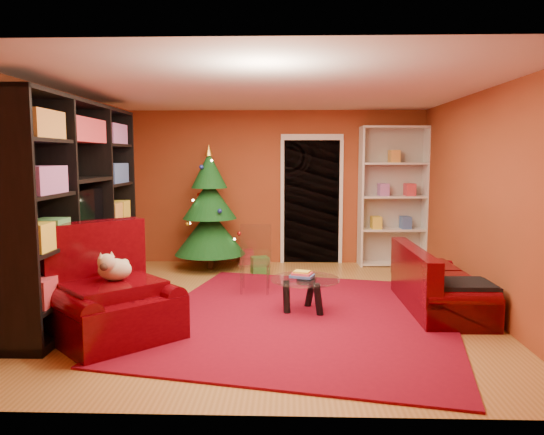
{
  "coord_description": "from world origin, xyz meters",
  "views": [
    {
      "loc": [
        0.22,
        -6.3,
        1.82
      ],
      "look_at": [
        0.0,
        0.4,
        1.05
      ],
      "focal_mm": 35.0,
      "sensor_mm": 36.0,
      "label": 1
    }
  ],
  "objects_px": {
    "sofa": "(441,279)",
    "rug": "(304,317)",
    "christmas_tree": "(210,209)",
    "gift_box_red": "(246,257)",
    "media_unit": "(78,207)",
    "armchair": "(113,293)",
    "white_bookshelf": "(393,197)",
    "acrylic_chair": "(255,263)",
    "dog": "(115,269)",
    "coffee_table": "(305,295)",
    "gift_box_green": "(260,265)"
  },
  "relations": [
    {
      "from": "rug",
      "to": "armchair",
      "type": "relative_size",
      "value": 3.27
    },
    {
      "from": "white_bookshelf",
      "to": "acrylic_chair",
      "type": "distance_m",
      "value": 3.01
    },
    {
      "from": "gift_box_green",
      "to": "acrylic_chair",
      "type": "bearing_deg",
      "value": -89.93
    },
    {
      "from": "media_unit",
      "to": "coffee_table",
      "type": "distance_m",
      "value": 2.87
    },
    {
      "from": "rug",
      "to": "dog",
      "type": "relative_size",
      "value": 9.74
    },
    {
      "from": "gift_box_green",
      "to": "armchair",
      "type": "distance_m",
      "value": 3.33
    },
    {
      "from": "coffee_table",
      "to": "acrylic_chair",
      "type": "height_order",
      "value": "acrylic_chair"
    },
    {
      "from": "gift_box_red",
      "to": "acrylic_chair",
      "type": "distance_m",
      "value": 1.99
    },
    {
      "from": "christmas_tree",
      "to": "acrylic_chair",
      "type": "relative_size",
      "value": 2.46
    },
    {
      "from": "christmas_tree",
      "to": "coffee_table",
      "type": "height_order",
      "value": "christmas_tree"
    },
    {
      "from": "christmas_tree",
      "to": "gift_box_green",
      "type": "distance_m",
      "value": 1.23
    },
    {
      "from": "acrylic_chair",
      "to": "coffee_table",
      "type": "bearing_deg",
      "value": -54.43
    },
    {
      "from": "gift_box_green",
      "to": "armchair",
      "type": "xyz_separation_m",
      "value": [
        -1.3,
        -3.05,
        0.34
      ]
    },
    {
      "from": "white_bookshelf",
      "to": "dog",
      "type": "height_order",
      "value": "white_bookshelf"
    },
    {
      "from": "christmas_tree",
      "to": "dog",
      "type": "relative_size",
      "value": 5.08
    },
    {
      "from": "media_unit",
      "to": "dog",
      "type": "bearing_deg",
      "value": -53.63
    },
    {
      "from": "rug",
      "to": "media_unit",
      "type": "xyz_separation_m",
      "value": [
        -2.66,
        0.28,
        1.22
      ]
    },
    {
      "from": "rug",
      "to": "gift_box_green",
      "type": "height_order",
      "value": "gift_box_green"
    },
    {
      "from": "white_bookshelf",
      "to": "coffee_table",
      "type": "height_order",
      "value": "white_bookshelf"
    },
    {
      "from": "rug",
      "to": "armchair",
      "type": "xyz_separation_m",
      "value": [
        -1.92,
        -0.77,
        0.46
      ]
    },
    {
      "from": "acrylic_chair",
      "to": "dog",
      "type": "bearing_deg",
      "value": -126.51
    },
    {
      "from": "sofa",
      "to": "media_unit",
      "type": "bearing_deg",
      "value": 90.31
    },
    {
      "from": "dog",
      "to": "media_unit",
      "type": "bearing_deg",
      "value": 83.1
    },
    {
      "from": "armchair",
      "to": "sofa",
      "type": "xyz_separation_m",
      "value": [
        3.55,
        1.13,
        -0.08
      ]
    },
    {
      "from": "rug",
      "to": "gift_box_green",
      "type": "bearing_deg",
      "value": 105.3
    },
    {
      "from": "armchair",
      "to": "gift_box_green",
      "type": "bearing_deg",
      "value": 22.75
    },
    {
      "from": "dog",
      "to": "sofa",
      "type": "xyz_separation_m",
      "value": [
        3.55,
        1.06,
        -0.31
      ]
    },
    {
      "from": "gift_box_green",
      "to": "armchair",
      "type": "height_order",
      "value": "armchair"
    },
    {
      "from": "gift_box_red",
      "to": "armchair",
      "type": "relative_size",
      "value": 0.2
    },
    {
      "from": "gift_box_green",
      "to": "gift_box_red",
      "type": "height_order",
      "value": "gift_box_green"
    },
    {
      "from": "rug",
      "to": "media_unit",
      "type": "distance_m",
      "value": 2.94
    },
    {
      "from": "rug",
      "to": "dog",
      "type": "height_order",
      "value": "dog"
    },
    {
      "from": "rug",
      "to": "christmas_tree",
      "type": "relative_size",
      "value": 1.92
    },
    {
      "from": "christmas_tree",
      "to": "armchair",
      "type": "height_order",
      "value": "christmas_tree"
    },
    {
      "from": "rug",
      "to": "sofa",
      "type": "xyz_separation_m",
      "value": [
        1.63,
        0.36,
        0.37
      ]
    },
    {
      "from": "dog",
      "to": "sofa",
      "type": "bearing_deg",
      "value": -27.61
    },
    {
      "from": "white_bookshelf",
      "to": "sofa",
      "type": "bearing_deg",
      "value": -91.38
    },
    {
      "from": "sofa",
      "to": "rug",
      "type": "bearing_deg",
      "value": 101.57
    },
    {
      "from": "christmas_tree",
      "to": "acrylic_chair",
      "type": "distance_m",
      "value": 1.82
    },
    {
      "from": "media_unit",
      "to": "coffee_table",
      "type": "xyz_separation_m",
      "value": [
        2.68,
        -0.09,
        -1.02
      ]
    },
    {
      "from": "gift_box_red",
      "to": "dog",
      "type": "height_order",
      "value": "dog"
    },
    {
      "from": "gift_box_red",
      "to": "sofa",
      "type": "distance_m",
      "value": 3.69
    },
    {
      "from": "gift_box_green",
      "to": "acrylic_chair",
      "type": "xyz_separation_m",
      "value": [
        0.0,
        -1.21,
        0.28
      ]
    },
    {
      "from": "coffee_table",
      "to": "white_bookshelf",
      "type": "bearing_deg",
      "value": 61.32
    },
    {
      "from": "armchair",
      "to": "acrylic_chair",
      "type": "relative_size",
      "value": 1.45
    },
    {
      "from": "white_bookshelf",
      "to": "acrylic_chair",
      "type": "xyz_separation_m",
      "value": [
        -2.18,
        -1.93,
        -0.75
      ]
    },
    {
      "from": "dog",
      "to": "sofa",
      "type": "relative_size",
      "value": 0.23
    },
    {
      "from": "coffee_table",
      "to": "sofa",
      "type": "bearing_deg",
      "value": 6.17
    },
    {
      "from": "christmas_tree",
      "to": "gift_box_red",
      "type": "height_order",
      "value": "christmas_tree"
    },
    {
      "from": "rug",
      "to": "gift_box_red",
      "type": "height_order",
      "value": "gift_box_red"
    }
  ]
}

